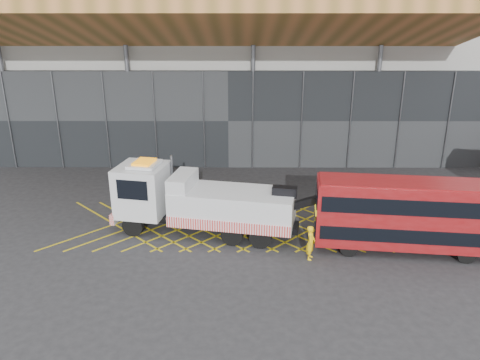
{
  "coord_description": "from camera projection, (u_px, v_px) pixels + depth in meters",
  "views": [
    {
      "loc": [
        3.11,
        -26.36,
        12.46
      ],
      "look_at": [
        3.0,
        1.5,
        2.4
      ],
      "focal_mm": 35.0,
      "sensor_mm": 36.0,
      "label": 1
    }
  ],
  "objects": [
    {
      "name": "road_markings",
      "position": [
        230.0,
        224.0,
        29.02
      ],
      "size": [
        21.56,
        7.16,
        0.01
      ],
      "color": "gold",
      "rests_on": "ground_plane"
    },
    {
      "name": "recovery_truck",
      "position": [
        198.0,
        201.0,
        27.37
      ],
      "size": [
        12.53,
        4.98,
        4.35
      ],
      "rotation": [
        0.0,
        0.0,
        -0.19
      ],
      "color": "black",
      "rests_on": "ground_plane"
    },
    {
      "name": "construction_building",
      "position": [
        229.0,
        51.0,
        43.28
      ],
      "size": [
        55.0,
        23.97,
        18.0
      ],
      "color": "#989893",
      "rests_on": "ground_plane"
    },
    {
      "name": "bus_towed",
      "position": [
        409.0,
        213.0,
        25.1
      ],
      "size": [
        10.17,
        3.47,
        4.05
      ],
      "rotation": [
        0.0,
        0.0,
        -0.12
      ],
      "color": "maroon",
      "rests_on": "ground_plane"
    },
    {
      "name": "worker",
      "position": [
        311.0,
        243.0,
        24.71
      ],
      "size": [
        0.62,
        0.79,
        1.9
      ],
      "primitive_type": "imported",
      "rotation": [
        0.0,
        0.0,
        1.31
      ],
      "color": "yellow",
      "rests_on": "ground_plane"
    },
    {
      "name": "ground_plane",
      "position": [
        192.0,
        224.0,
        29.03
      ],
      "size": [
        120.0,
        120.0,
        0.0
      ],
      "primitive_type": "plane",
      "color": "#262628"
    }
  ]
}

